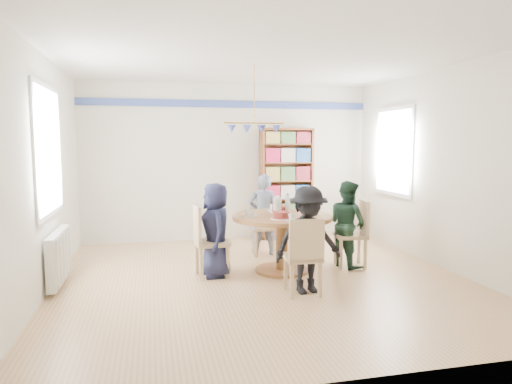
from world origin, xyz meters
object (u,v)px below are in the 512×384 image
object	(u,v)px
chair_left	(206,238)
person_far	(263,215)
person_left	(216,230)
bookshelf	(286,184)
chair_far	(264,222)
dining_table	(282,230)
chair_right	(356,230)
radiator	(59,257)
person_near	(308,240)
chair_near	(304,253)
person_right	(347,224)

from	to	relation	value
chair_left	person_far	xyz separation A→B (m)	(0.98, 0.95, 0.11)
person_left	person_far	size ratio (longest dim) A/B	0.97
person_far	bookshelf	bearing A→B (deg)	-115.26
person_left	bookshelf	xyz separation A→B (m)	(1.55, 2.07, 0.36)
chair_left	chair_far	size ratio (longest dim) A/B	1.04
person_left	dining_table	bearing A→B (deg)	85.58
chair_right	radiator	bearing A→B (deg)	179.77
person_near	bookshelf	xyz separation A→B (m)	(0.63, 2.94, 0.35)
chair_left	chair_near	distance (m)	1.37
radiator	person_left	xyz separation A→B (m)	(1.87, -0.03, 0.24)
chair_near	bookshelf	size ratio (longest dim) A/B	0.45
dining_table	chair_left	distance (m)	1.00
person_right	person_near	bearing A→B (deg)	117.75
chair_near	dining_table	bearing A→B (deg)	88.22
chair_far	chair_left	bearing A→B (deg)	-134.57
dining_table	person_left	xyz separation A→B (m)	(-0.87, -0.01, 0.04)
chair_left	chair_right	size ratio (longest dim) A/B	1.00
chair_left	chair_far	xyz separation A→B (m)	(1.01, 1.03, -0.02)
person_right	chair_far	bearing A→B (deg)	25.68
person_far	bookshelf	xyz separation A→B (m)	(0.70, 1.13, 0.34)
chair_near	radiator	bearing A→B (deg)	159.62
chair_left	bookshelf	bearing A→B (deg)	51.12
dining_table	bookshelf	distance (m)	2.21
person_right	bookshelf	world-z (taller)	bookshelf
bookshelf	chair_right	bearing A→B (deg)	-79.58
chair_near	person_far	size ratio (longest dim) A/B	0.71
chair_far	person_far	xyz separation A→B (m)	(-0.04, -0.08, 0.13)
dining_table	person_near	distance (m)	0.88
chair_far	person_left	bearing A→B (deg)	-130.88
chair_right	chair_left	bearing A→B (deg)	-179.35
chair_right	person_near	size ratio (longest dim) A/B	0.76
chair_left	chair_near	world-z (taller)	chair_left
chair_near	person_far	world-z (taller)	person_far
person_near	dining_table	bearing A→B (deg)	87.46
chair_far	person_near	world-z (taller)	person_near
chair_near	person_far	xyz separation A→B (m)	(0.00, 1.92, 0.13)
radiator	bookshelf	world-z (taller)	bookshelf
person_left	chair_far	bearing A→B (deg)	134.24
dining_table	person_left	size ratio (longest dim) A/B	1.09
chair_left	chair_near	bearing A→B (deg)	-44.90
dining_table	person_right	xyz separation A→B (m)	(0.94, 0.05, 0.03)
chair_far	person_right	world-z (taller)	person_right
chair_right	chair_near	size ratio (longest dim) A/B	1.05
chair_left	person_right	bearing A→B (deg)	1.82
dining_table	person_near	size ratio (longest dim) A/B	1.07
chair_right	chair_far	world-z (taller)	chair_right
chair_right	person_far	distance (m)	1.43
chair_left	dining_table	bearing A→B (deg)	0.83
person_near	bookshelf	world-z (taller)	bookshelf
chair_far	chair_near	distance (m)	2.00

